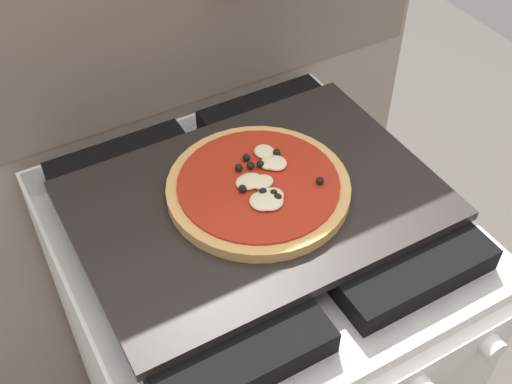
# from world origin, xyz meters

# --- Properties ---
(kitchen_backsplash) EXTENTS (1.10, 0.09, 1.55)m
(kitchen_backsplash) POSITION_xyz_m (0.00, 0.33, 0.79)
(kitchen_backsplash) COLOR gray
(kitchen_backsplash) RESTS_ON ground_plane
(stove) EXTENTS (0.60, 0.64, 0.90)m
(stove) POSITION_xyz_m (-0.00, -0.00, 0.45)
(stove) COLOR white
(stove) RESTS_ON ground_plane
(baking_tray) EXTENTS (0.54, 0.38, 0.02)m
(baking_tray) POSITION_xyz_m (0.00, 0.00, 0.91)
(baking_tray) COLOR black
(baking_tray) RESTS_ON stove
(pizza_left) EXTENTS (0.28, 0.28, 0.03)m
(pizza_left) POSITION_xyz_m (0.01, 0.01, 0.93)
(pizza_left) COLOR tan
(pizza_left) RESTS_ON baking_tray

